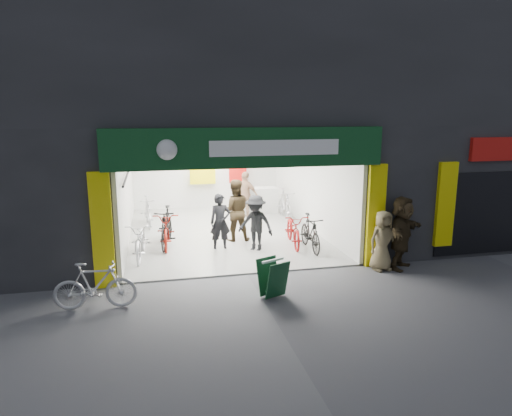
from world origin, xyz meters
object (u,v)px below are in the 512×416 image
object	(u,v)px
bike_left_front	(141,240)
parked_bike	(95,286)
pedestrian_near	(383,241)
sandwich_board	(273,277)
bike_right_front	(310,233)

from	to	relation	value
bike_left_front	parked_bike	xyz separation A→B (m)	(-0.83, -3.10, -0.02)
pedestrian_near	sandwich_board	world-z (taller)	pedestrian_near
pedestrian_near	parked_bike	bearing A→B (deg)	178.65
parked_bike	bike_left_front	bearing A→B (deg)	-10.80
bike_right_front	bike_left_front	bearing A→B (deg)	177.49
bike_right_front	pedestrian_near	distance (m)	2.25
parked_bike	sandwich_board	world-z (taller)	parked_bike
bike_right_front	sandwich_board	bearing A→B (deg)	-120.39
bike_right_front	pedestrian_near	world-z (taller)	pedestrian_near
sandwich_board	bike_left_front	bearing A→B (deg)	106.94
bike_left_front	sandwich_board	bearing A→B (deg)	-46.42
parked_bike	pedestrian_near	size ratio (longest dim) A/B	1.08
bike_left_front	sandwich_board	world-z (taller)	bike_left_front
bike_left_front	sandwich_board	size ratio (longest dim) A/B	2.42
bike_left_front	bike_right_front	xyz separation A→B (m)	(4.62, -0.38, 0.01)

